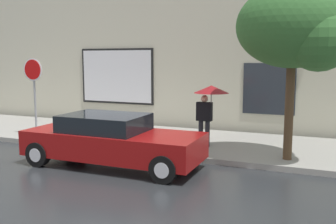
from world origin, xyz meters
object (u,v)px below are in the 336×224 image
fire_hydrant (142,131)px  stop_sign (34,81)px  street_tree (298,29)px  pedestrian_with_umbrella (209,98)px  parked_car (111,140)px

fire_hydrant → stop_sign: size_ratio=0.30×
street_tree → fire_hydrant: bearing=175.6°
fire_hydrant → pedestrian_with_umbrella: 2.35m
parked_car → street_tree: 5.43m
pedestrian_with_umbrella → street_tree: size_ratio=0.41×
fire_hydrant → pedestrian_with_umbrella: pedestrian_with_umbrella is taller
pedestrian_with_umbrella → street_tree: bearing=-15.3°
fire_hydrant → street_tree: (4.48, -0.34, 2.94)m
parked_car → street_tree: (4.31, 1.73, 2.80)m
street_tree → pedestrian_with_umbrella: bearing=164.7°
pedestrian_with_umbrella → street_tree: street_tree is taller
fire_hydrant → stop_sign: 4.17m
parked_car → pedestrian_with_umbrella: bearing=51.8°
parked_car → street_tree: bearing=21.9°
parked_car → fire_hydrant: (-0.17, 2.08, -0.14)m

